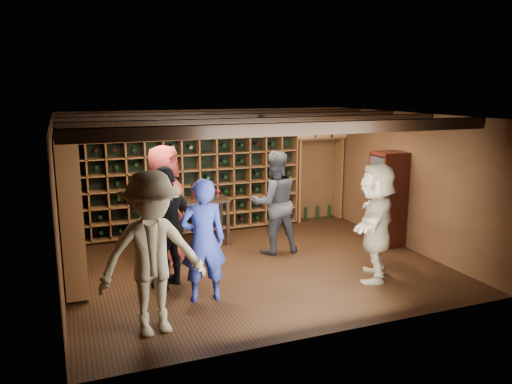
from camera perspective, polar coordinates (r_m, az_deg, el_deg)
name	(u,v)px	position (r m, az deg, el deg)	size (l,w,h in m)	color
ground	(256,266)	(8.45, -0.02, -8.48)	(6.00, 6.00, 0.00)	black
room_shell	(255,121)	(7.98, -0.15, 8.15)	(6.00, 6.00, 6.00)	#4F311B
wine_rack_back	(190,178)	(10.15, -7.56, 1.63)	(4.65, 0.30, 2.20)	brown
wine_rack_left	(70,203)	(8.40, -20.48, -1.18)	(0.30, 2.65, 2.20)	brown
crate_shelf	(320,151)	(11.13, 7.28, 4.71)	(1.20, 0.32, 2.07)	brown
display_cabinet	(387,201)	(9.64, 14.76, -1.00)	(0.55, 0.50, 1.75)	black
man_blue_shirt	(203,241)	(6.93, -6.06, -5.54)	(0.64, 0.42, 1.75)	navy
man_grey_suit	(274,202)	(8.91, 2.11, -1.19)	(0.90, 0.70, 1.85)	black
guest_red_floral	(165,205)	(8.48, -10.40, -1.50)	(0.98, 0.64, 2.01)	maroon
guest_woman_black	(168,227)	(7.48, -10.05, -3.97)	(1.08, 0.45, 1.84)	black
guest_khaki	(152,254)	(6.08, -11.78, -6.96)	(1.29, 0.74, 2.00)	#7F7457
guest_beige	(376,222)	(7.89, 13.56, -3.34)	(1.69, 0.54, 1.83)	tan
tasting_table	(196,204)	(9.45, -6.83, -1.42)	(1.19, 0.62, 1.16)	black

